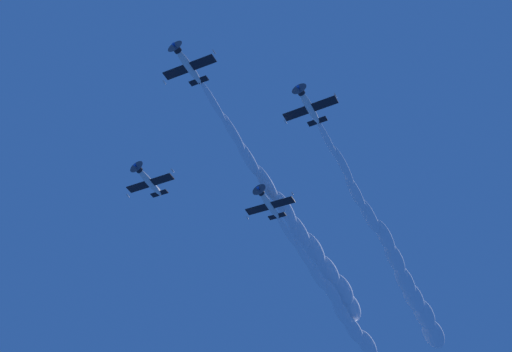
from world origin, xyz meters
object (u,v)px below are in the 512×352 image
at_px(airplane_left_wingman, 309,106).
at_px(airplane_slot_tail, 268,203).
at_px(airplane_lead, 187,64).
at_px(airplane_right_wingman, 148,181).

distance_m(airplane_left_wingman, airplane_slot_tail, 17.59).
xyz_separation_m(airplane_lead, airplane_left_wingman, (-13.64, -11.91, -0.12)).
bearing_deg(airplane_right_wingman, airplane_slot_tail, -147.19).
height_order(airplane_left_wingman, airplane_slot_tail, airplane_left_wingman).
relative_size(airplane_left_wingman, airplane_slot_tail, 1.00).
relative_size(airplane_right_wingman, airplane_slot_tail, 1.00).
bearing_deg(airplane_right_wingman, airplane_left_wingman, 172.63).
xyz_separation_m(airplane_right_wingman, airplane_slot_tail, (-15.81, -10.19, -0.43)).
bearing_deg(airplane_right_wingman, airplane_lead, 130.59).
bearing_deg(airplane_left_wingman, airplane_right_wingman, -7.37).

